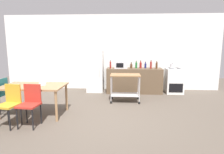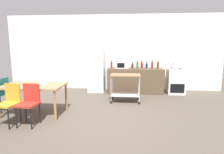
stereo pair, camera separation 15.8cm
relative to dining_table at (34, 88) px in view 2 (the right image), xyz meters
The scene contains 20 objects.
ground_plane 1.83m from the dining_table, ahead, with size 12.00×12.00×0.00m, color brown.
back_wall 3.60m from the dining_table, 61.06° to the left, with size 8.40×0.12×2.90m, color white.
kitchen_counter 3.60m from the dining_table, 43.60° to the left, with size 2.00×0.64×0.90m, color brown.
dining_table is the anchor object (origin of this frame).
chair_teal 0.99m from the dining_table, behind, with size 0.41×0.41×0.89m.
chair_red 0.69m from the dining_table, 71.04° to the right, with size 0.43×0.43×0.89m.
chair_mustard 0.72m from the dining_table, 107.41° to the right, with size 0.46×0.46×0.89m.
stove_oven 4.76m from the dining_table, 31.63° to the left, with size 0.60×0.61×0.92m.
refrigerator 2.82m from the dining_table, 65.93° to the left, with size 0.60×0.63×1.55m.
kitchen_cart 2.61m from the dining_table, 29.71° to the left, with size 0.91×0.57×0.85m.
bottle_sparkling_water 2.98m from the dining_table, 54.25° to the left, with size 0.06×0.06×0.29m.
microwave 3.23m from the dining_table, 48.86° to the left, with size 0.46×0.35×0.26m.
bottle_sesame_oil 3.52m from the dining_table, 44.87° to the left, with size 0.08×0.08×0.22m.
bottle_hot_sauce 3.68m from the dining_table, 43.14° to the left, with size 0.07×0.07×0.27m.
bottle_soy_sauce 3.80m from the dining_table, 41.62° to the left, with size 0.08×0.08×0.28m.
bottle_soda 3.97m from the dining_table, 40.47° to the left, with size 0.07×0.07×0.23m.
bottle_olive_oil 4.02m from the dining_table, 37.26° to the left, with size 0.07×0.07×0.31m.
bottle_wine 4.20m from the dining_table, 35.75° to the left, with size 0.07×0.07×0.27m.
fruit_bowl 0.24m from the dining_table, ahead, with size 0.18×0.18×0.06m, color white.
kettle 4.62m from the dining_table, 31.36° to the left, with size 0.24×0.17×0.19m.
Camera 2 is at (0.66, -4.30, 1.70)m, focal length 30.43 mm.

